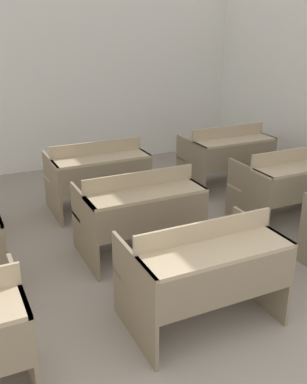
{
  "coord_description": "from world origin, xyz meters",
  "views": [
    {
      "loc": [
        -1.55,
        -1.07,
        2.16
      ],
      "look_at": [
        0.03,
        2.25,
        0.74
      ],
      "focal_mm": 42.0,
      "sensor_mm": 36.0,
      "label": 1
    }
  ],
  "objects": [
    {
      "name": "bench_second_center",
      "position": [
        0.02,
        2.53,
        0.45
      ],
      "size": [
        1.11,
        0.75,
        0.84
      ],
      "color": "#796953",
      "rests_on": "ground_plane"
    },
    {
      "name": "bench_third_right",
      "position": [
        1.84,
        3.75,
        0.45
      ],
      "size": [
        1.11,
        0.75,
        0.84
      ],
      "color": "#83745D",
      "rests_on": "ground_plane"
    },
    {
      "name": "bench_third_center",
      "position": [
        0.02,
        3.74,
        0.45
      ],
      "size": [
        1.11,
        0.75,
        0.84
      ],
      "color": "#7F7059",
      "rests_on": "ground_plane"
    },
    {
      "name": "bench_front_center",
      "position": [
        0.01,
        1.34,
        0.45
      ],
      "size": [
        1.11,
        0.75,
        0.84
      ],
      "color": "#7E6F58",
      "rests_on": "ground_plane"
    },
    {
      "name": "wall_back",
      "position": [
        0.0,
        5.59,
        1.35
      ],
      "size": [
        5.96,
        0.06,
        2.71
      ],
      "color": "silver",
      "rests_on": "ground_plane"
    },
    {
      "name": "bench_second_right",
      "position": [
        1.85,
        2.52,
        0.45
      ],
      "size": [
        1.11,
        0.75,
        0.84
      ],
      "color": "#82735C",
      "rests_on": "ground_plane"
    }
  ]
}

